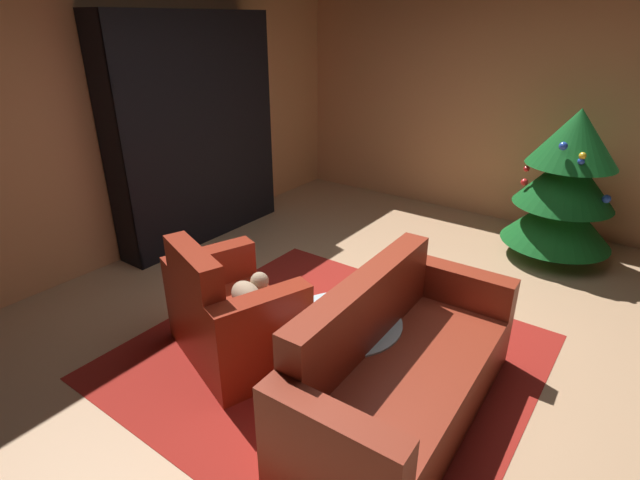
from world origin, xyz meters
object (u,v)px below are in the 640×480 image
couch_red (398,372)px  decorated_tree (566,185)px  coffee_table (344,325)px  armchair_red (232,317)px  book_stack_on_table (339,313)px  bottle_on_table (372,317)px  bookshelf_unit (204,134)px

couch_red → decorated_tree: size_ratio=1.21×
coffee_table → decorated_tree: 2.84m
armchair_red → coffee_table: (0.75, 0.29, 0.07)m
couch_red → book_stack_on_table: bearing=168.9°
couch_red → coffee_table: couch_red is taller
couch_red → decorated_tree: bearing=84.6°
couch_red → book_stack_on_table: size_ratio=7.84×
bottle_on_table → armchair_red: bearing=-163.3°
armchair_red → couch_red: 1.22m
coffee_table → bottle_on_table: size_ratio=2.67×
couch_red → book_stack_on_table: (-0.49, 0.10, 0.18)m
book_stack_on_table → decorated_tree: decorated_tree is taller
bookshelf_unit → armchair_red: 2.44m
coffee_table → book_stack_on_table: size_ratio=3.31×
coffee_table → bottle_on_table: bottle_on_table is taller
armchair_red → couch_red: size_ratio=0.63×
bottle_on_table → decorated_tree: bearing=79.2°
book_stack_on_table → bottle_on_table: bottle_on_table is taller
couch_red → decorated_tree: 2.89m
bottle_on_table → decorated_tree: decorated_tree is taller
book_stack_on_table → decorated_tree: bearing=74.6°
coffee_table → decorated_tree: (0.73, 2.72, 0.39)m
coffee_table → bottle_on_table: 0.25m
armchair_red → decorated_tree: 3.38m
couch_red → decorated_tree: decorated_tree is taller
armchair_red → bottle_on_table: size_ratio=3.98×
decorated_tree → book_stack_on_table: bearing=-105.4°
couch_red → book_stack_on_table: couch_red is taller
coffee_table → book_stack_on_table: (-0.02, -0.02, 0.10)m
armchair_red → couch_red: (1.21, 0.17, -0.02)m
armchair_red → bookshelf_unit: bearing=141.0°
coffee_table → book_stack_on_table: 0.10m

